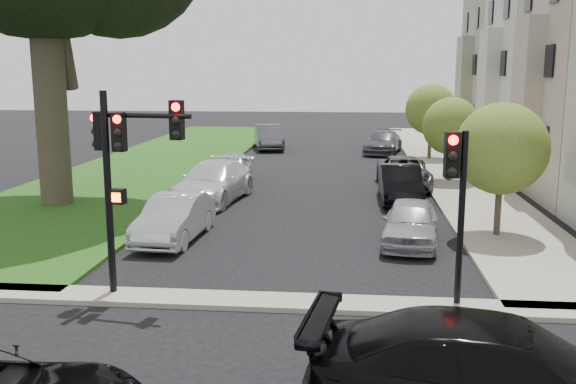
# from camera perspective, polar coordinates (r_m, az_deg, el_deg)

# --- Properties ---
(ground) EXTENTS (140.00, 140.00, 0.00)m
(ground) POSITION_cam_1_polar(r_m,az_deg,el_deg) (12.73, -2.27, -13.14)
(ground) COLOR black
(ground) RESTS_ON ground
(grass_strip) EXTENTS (8.00, 44.00, 0.12)m
(grass_strip) POSITION_cam_1_polar(r_m,az_deg,el_deg) (37.43, -10.94, 2.73)
(grass_strip) COLOR #214014
(grass_strip) RESTS_ON ground
(sidewalk_right) EXTENTS (3.50, 44.00, 0.12)m
(sidewalk_right) POSITION_cam_1_polar(r_m,az_deg,el_deg) (36.25, 13.71, 2.37)
(sidewalk_right) COLOR gray
(sidewalk_right) RESTS_ON ground
(sidewalk_cross) EXTENTS (60.00, 1.00, 0.12)m
(sidewalk_cross) POSITION_cam_1_polar(r_m,az_deg,el_deg) (14.54, -1.18, -9.75)
(sidewalk_cross) COLOR gray
(sidewalk_cross) RESTS_ON ground
(house_c) EXTENTS (7.70, 7.55, 15.97)m
(house_c) POSITION_cam_1_polar(r_m,az_deg,el_deg) (36.22, 23.61, 12.70)
(house_c) COLOR #B3AAA5
(house_c) RESTS_ON ground
(house_d) EXTENTS (7.70, 7.55, 15.97)m
(house_d) POSITION_cam_1_polar(r_m,az_deg,el_deg) (43.43, 20.55, 12.44)
(house_d) COLOR slate
(house_d) RESTS_ON ground
(small_tree_a) EXTENTS (2.82, 2.82, 4.22)m
(small_tree_a) POSITION_cam_1_polar(r_m,az_deg,el_deg) (20.59, 18.46, 3.66)
(small_tree_a) COLOR #2D271D
(small_tree_a) RESTS_ON ground
(small_tree_b) EXTENTS (2.65, 2.65, 3.97)m
(small_tree_b) POSITION_cam_1_polar(r_m,az_deg,el_deg) (30.44, 14.32, 5.69)
(small_tree_b) COLOR #2D271D
(small_tree_b) RESTS_ON ground
(small_tree_c) EXTENTS (2.94, 2.94, 4.41)m
(small_tree_c) POSITION_cam_1_polar(r_m,az_deg,el_deg) (38.21, 12.59, 7.16)
(small_tree_c) COLOR #2D271D
(small_tree_c) RESTS_ON ground
(traffic_signal_main) EXTENTS (2.31, 0.61, 4.72)m
(traffic_signal_main) POSITION_cam_1_polar(r_m,az_deg,el_deg) (14.78, -14.46, 3.04)
(traffic_signal_main) COLOR black
(traffic_signal_main) RESTS_ON ground
(traffic_signal_secondary) EXTENTS (0.50, 0.40, 3.91)m
(traffic_signal_secondary) POSITION_cam_1_polar(r_m,az_deg,el_deg) (14.11, 14.74, 0.50)
(traffic_signal_secondary) COLOR black
(traffic_signal_secondary) RESTS_ON ground
(car_cross_far) EXTENTS (6.01, 3.07, 1.67)m
(car_cross_far) POSITION_cam_1_polar(r_m,az_deg,el_deg) (9.98, 18.71, -15.50)
(car_cross_far) COLOR black
(car_cross_far) RESTS_ON ground
(car_parked_0) EXTENTS (2.08, 4.13, 1.35)m
(car_parked_0) POSITION_cam_1_polar(r_m,az_deg,el_deg) (19.58, 10.84, -2.67)
(car_parked_0) COLOR #999BA0
(car_parked_0) RESTS_ON ground
(car_parked_1) EXTENTS (1.57, 4.41, 1.45)m
(car_parked_1) POSITION_cam_1_polar(r_m,az_deg,el_deg) (25.79, 9.95, 0.70)
(car_parked_1) COLOR black
(car_parked_1) RESTS_ON ground
(car_parked_2) EXTENTS (2.28, 4.90, 1.36)m
(car_parked_2) POSITION_cam_1_polar(r_m,az_deg,el_deg) (29.05, 10.24, 1.72)
(car_parked_2) COLOR #3F4247
(car_parked_2) RESTS_ON ground
(car_parked_4) EXTENTS (2.90, 5.14, 1.40)m
(car_parked_4) POSITION_cam_1_polar(r_m,az_deg,el_deg) (40.93, 8.45, 4.39)
(car_parked_4) COLOR #3F4247
(car_parked_4) RESTS_ON ground
(car_parked_5) EXTENTS (1.70, 4.29, 1.39)m
(car_parked_5) POSITION_cam_1_polar(r_m,az_deg,el_deg) (19.97, -10.06, -2.32)
(car_parked_5) COLOR #999BA0
(car_parked_5) RESTS_ON ground
(car_parked_6) EXTENTS (2.92, 5.65, 1.57)m
(car_parked_6) POSITION_cam_1_polar(r_m,az_deg,el_deg) (25.73, -6.67, 0.90)
(car_parked_6) COLOR silver
(car_parked_6) RESTS_ON ground
(car_parked_7) EXTENTS (1.86, 4.08, 1.36)m
(car_parked_7) POSITION_cam_1_polar(r_m,az_deg,el_deg) (30.22, -4.97, 2.19)
(car_parked_7) COLOR #999BA0
(car_parked_7) RESTS_ON ground
(car_parked_9) EXTENTS (2.66, 5.13, 1.61)m
(car_parked_9) POSITION_cam_1_polar(r_m,az_deg,el_deg) (42.75, -1.71, 4.91)
(car_parked_9) COLOR #3F4247
(car_parked_9) RESTS_ON ground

